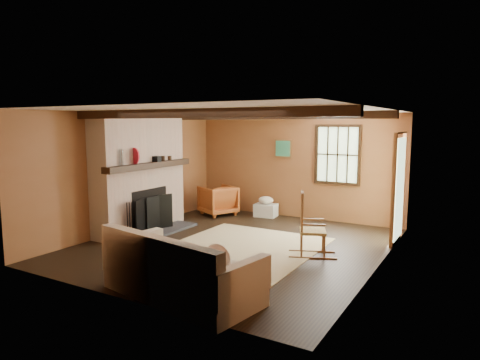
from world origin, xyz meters
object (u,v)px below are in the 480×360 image
Objects in this scene: sofa at (179,274)px; laundry_basket at (266,210)px; fireplace at (141,177)px; armchair at (218,200)px; rocking_chair at (310,229)px.

laundry_basket is (-1.18, 4.79, -0.15)m from sofa.
fireplace is 3.75m from sofa.
laundry_basket is (1.63, 2.43, -0.95)m from fireplace.
fireplace reaches higher than laundry_basket.
sofa is 4.48× the size of laundry_basket.
fireplace is 3.08m from laundry_basket.
fireplace is 2.26m from armchair.
sofa is (2.81, -2.36, -0.80)m from fireplace.
armchair is at bearing 127.20° from sofa.
rocking_chair is 2.61m from sofa.
armchair is at bearing 34.74° from rocking_chair.
rocking_chair is at bearing 83.64° from armchair.
sofa is 4.94m from laundry_basket.
armchair is (0.53, 2.06, -0.75)m from fireplace.
fireplace reaches higher than rocking_chair.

